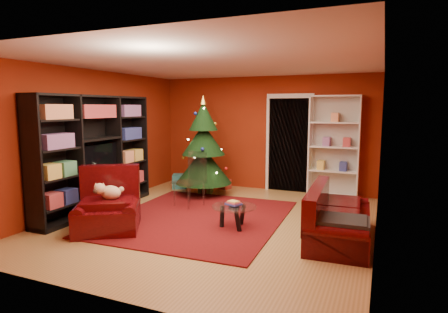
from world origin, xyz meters
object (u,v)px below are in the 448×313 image
at_px(christmas_tree, 204,147).
at_px(gift_box_teal, 180,181).
at_px(white_bookshelf, 334,147).
at_px(dog, 111,193).
at_px(coffee_table, 234,217).
at_px(media_unit, 95,154).
at_px(sofa, 340,213).
at_px(gift_box_red, 225,184).
at_px(gift_box_green, 206,187).
at_px(armchair, 107,206).
at_px(rug, 198,218).
at_px(acrylic_chair, 189,182).

xyz_separation_m(christmas_tree, gift_box_teal, (-0.82, 0.39, -0.89)).
height_order(white_bookshelf, dog, white_bookshelf).
bearing_deg(coffee_table, dog, -155.50).
bearing_deg(christmas_tree, white_bookshelf, 19.45).
bearing_deg(gift_box_teal, dog, -80.17).
height_order(media_unit, sofa, media_unit).
distance_m(christmas_tree, sofa, 3.55).
height_order(gift_box_teal, gift_box_red, gift_box_teal).
distance_m(dog, coffee_table, 1.96).
distance_m(gift_box_green, coffee_table, 2.51).
bearing_deg(gift_box_green, christmas_tree, -77.94).
height_order(gift_box_red, white_bookshelf, white_bookshelf).
bearing_deg(armchair, gift_box_green, 53.18).
bearing_deg(gift_box_red, christmas_tree, -104.23).
distance_m(media_unit, gift_box_teal, 2.50).
bearing_deg(rug, gift_box_green, 111.89).
distance_m(white_bookshelf, armchair, 4.72).
distance_m(christmas_tree, white_bookshelf, 2.76).
bearing_deg(white_bookshelf, gift_box_teal, -171.00).
bearing_deg(gift_box_teal, acrylic_chair, -54.37).
distance_m(sofa, acrylic_chair, 2.95).
relative_size(gift_box_red, armchair, 0.23).
distance_m(white_bookshelf, dog, 4.64).
height_order(rug, white_bookshelf, white_bookshelf).
distance_m(rug, christmas_tree, 2.03).
height_order(sofa, acrylic_chair, acrylic_chair).
distance_m(gift_box_red, white_bookshelf, 2.61).
xyz_separation_m(dog, acrylic_chair, (0.47, 1.66, -0.11)).
bearing_deg(sofa, christmas_tree, 57.80).
bearing_deg(coffee_table, rug, 161.07).
relative_size(christmas_tree, coffee_table, 3.05).
xyz_separation_m(gift_box_teal, armchair, (0.51, -3.13, 0.23)).
xyz_separation_m(rug, sofa, (2.36, -0.13, 0.38)).
xyz_separation_m(armchair, sofa, (3.34, 1.00, -0.01)).
bearing_deg(media_unit, white_bookshelf, 35.31).
height_order(media_unit, christmas_tree, christmas_tree).
bearing_deg(gift_box_green, armchair, -95.53).
distance_m(gift_box_green, armchair, 2.91).
xyz_separation_m(media_unit, sofa, (4.29, 0.17, -0.67)).
bearing_deg(gift_box_green, gift_box_red, 69.44).
xyz_separation_m(christmas_tree, gift_box_red, (0.19, 0.73, -0.94)).
relative_size(media_unit, armchair, 2.72).
xyz_separation_m(media_unit, acrylic_chair, (1.44, 0.90, -0.58)).
bearing_deg(coffee_table, media_unit, -179.37).
xyz_separation_m(sofa, acrylic_chair, (-2.86, 0.73, 0.09)).
relative_size(christmas_tree, gift_box_red, 9.52).
distance_m(rug, acrylic_chair, 0.91).
bearing_deg(sofa, coffee_table, 92.49).
bearing_deg(gift_box_green, acrylic_chair, -79.73).
bearing_deg(gift_box_red, gift_box_green, -110.56).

